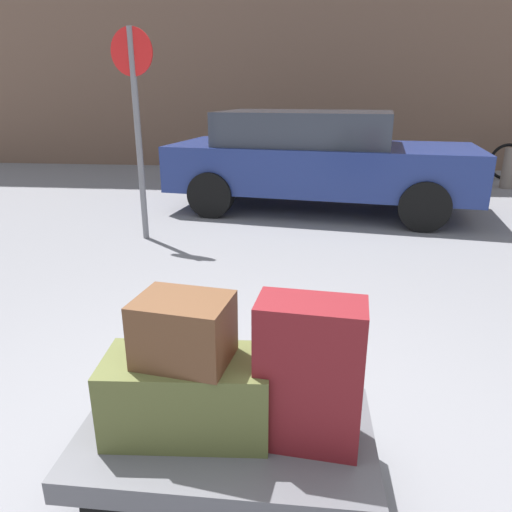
{
  "coord_description": "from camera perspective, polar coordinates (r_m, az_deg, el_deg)",
  "views": [
    {
      "loc": [
        0.29,
        -1.59,
        1.66
      ],
      "look_at": [
        0.0,
        1.2,
        0.69
      ],
      "focal_mm": 33.03,
      "sensor_mm": 36.0,
      "label": 1
    }
  ],
  "objects": [
    {
      "name": "parked_car",
      "position": [
        7.09,
        7.41,
        11.66
      ],
      "size": [
        4.52,
        2.42,
        1.42
      ],
      "color": "navy",
      "rests_on": "ground_plane"
    },
    {
      "name": "luggage_cart",
      "position": [
        2.13,
        -3.65,
        -21.77
      ],
      "size": [
        1.22,
        0.7,
        0.34
      ],
      "color": "#4C4C51",
      "rests_on": "ground_plane"
    },
    {
      "name": "bollard_kerb_mid",
      "position": [
        9.86,
        28.25,
        9.33
      ],
      "size": [
        0.22,
        0.22,
        0.73
      ],
      "primitive_type": "cylinder",
      "color": "#72665B",
      "rests_on": "ground_plane"
    },
    {
      "name": "bollard_kerb_near",
      "position": [
        9.44,
        20.39,
        10.04
      ],
      "size": [
        0.22,
        0.22,
        0.73
      ],
      "primitive_type": "cylinder",
      "color": "#72665B",
      "rests_on": "ground_plane"
    },
    {
      "name": "suitcase_maroon_front_right",
      "position": [
        1.87,
        6.42,
        -14.06
      ],
      "size": [
        0.42,
        0.26,
        0.61
      ],
      "primitive_type": "cube",
      "rotation": [
        0.0,
        0.0,
        -0.1
      ],
      "color": "maroon",
      "rests_on": "luggage_cart"
    },
    {
      "name": "no_parking_sign",
      "position": [
        5.63,
        -14.27,
        16.36
      ],
      "size": [
        0.5,
        0.11,
        2.33
      ],
      "color": "slate",
      "rests_on": "ground_plane"
    },
    {
      "name": "duffel_bag_olive_stacked_top",
      "position": [
        2.0,
        -8.31,
        -16.32
      ],
      "size": [
        0.68,
        0.36,
        0.33
      ],
      "primitive_type": "cube",
      "rotation": [
        0.0,
        0.0,
        0.07
      ],
      "color": "#4C5128",
      "rests_on": "luggage_cart"
    },
    {
      "name": "ground_plane",
      "position": [
        2.32,
        -3.5,
        -26.76
      ],
      "size": [
        60.0,
        60.0,
        0.0
      ],
      "primitive_type": "plane",
      "color": "slate"
    },
    {
      "name": "duffel_bag_brown_topmost_pile",
      "position": [
        1.85,
        -8.75,
        -8.83
      ],
      "size": [
        0.39,
        0.32,
        0.26
      ],
      "primitive_type": "cube",
      "rotation": [
        0.0,
        0.0,
        -0.15
      ],
      "color": "#51331E",
      "rests_on": "duffel_bag_olive_stacked_top"
    }
  ]
}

